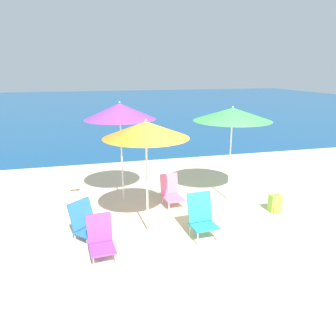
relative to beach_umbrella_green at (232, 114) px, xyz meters
The scene contains 11 objects.
ground_plane 3.40m from the beach_umbrella_green, 118.86° to the right, with size 60.00×60.00×0.00m, color beige.
sea_water 24.21m from the beach_umbrella_green, 93.05° to the left, with size 60.00×40.00×0.01m.
beach_umbrella_green is the anchor object (origin of this frame).
beach_umbrella_orange 2.55m from the beach_umbrella_green, 153.10° to the right, with size 1.62×1.62×2.26m.
beach_umbrella_purple 2.61m from the beach_umbrella_green, 168.88° to the left, with size 1.66×1.66×2.44m.
beach_chair_pink 2.31m from the beach_umbrella_green, behind, with size 0.49×0.61×0.74m.
beach_chair_blue 4.07m from the beach_umbrella_green, 162.29° to the right, with size 0.71×0.71×0.73m.
beach_chair_teal 2.68m from the beach_umbrella_green, 129.02° to the right, with size 0.52×0.55×0.86m.
beach_chair_purple 4.14m from the beach_umbrella_green, 149.75° to the right, with size 0.46×0.56×0.75m.
backpack_lime 2.27m from the beach_umbrella_green, 53.66° to the right, with size 0.26×0.22×0.40m.
seagull 4.47m from the beach_umbrella_green, 158.22° to the left, with size 0.27×0.11×0.23m.
Camera 1 is at (-2.10, -4.71, 3.13)m, focal length 35.00 mm.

